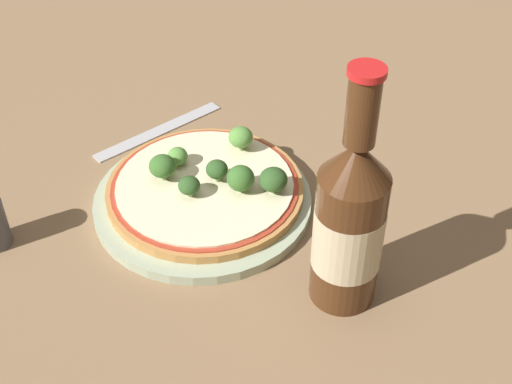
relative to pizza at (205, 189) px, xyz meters
The scene contains 12 objects.
ground_plane 0.02m from the pizza, 97.78° to the left, with size 3.00×3.00×0.00m, color #846647.
plate 0.01m from the pizza, 54.33° to the right, with size 0.24×0.24×0.01m.
pizza is the anchor object (origin of this frame).
broccoli_floret_0 0.03m from the pizza, 62.11° to the right, with size 0.02×0.02×0.02m.
broccoli_floret_1 0.08m from the pizza, 59.72° to the left, with size 0.03×0.03×0.03m.
broccoli_floret_2 0.05m from the pizza, 159.10° to the right, with size 0.02×0.02×0.02m.
broccoli_floret_3 0.05m from the pizza, 123.35° to the right, with size 0.03×0.03×0.03m.
broccoli_floret_4 0.03m from the pizza, 109.83° to the left, with size 0.02×0.02×0.03m.
broccoli_floret_5 0.08m from the pizza, 127.93° to the left, with size 0.03×0.03×0.03m.
broccoli_floret_6 0.05m from the pizza, 54.22° to the left, with size 0.03×0.03×0.03m.
beer_bottle 0.21m from the pizza, 25.42° to the left, with size 0.07×0.07×0.25m.
fork 0.15m from the pizza, behind, with size 0.08×0.18×0.00m.
Camera 1 is at (0.58, -0.18, 0.53)m, focal length 50.00 mm.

